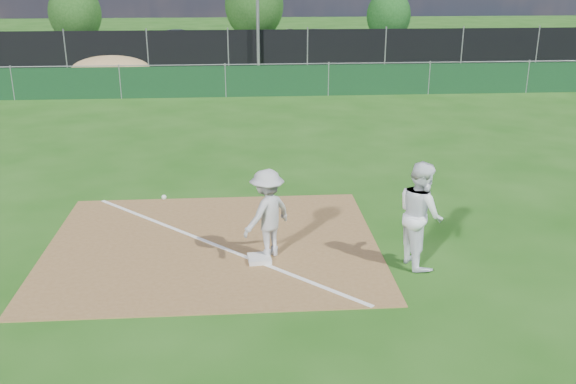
% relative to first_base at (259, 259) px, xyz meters
% --- Properties ---
extents(ground, '(90.00, 90.00, 0.00)m').
position_rel_first_base_xyz_m(ground, '(-0.83, 9.76, -0.06)').
color(ground, '#1C4E10').
rests_on(ground, ground).
extents(infield_dirt, '(6.00, 5.00, 0.02)m').
position_rel_first_base_xyz_m(infield_dirt, '(-0.83, 0.76, -0.05)').
color(infield_dirt, brown).
rests_on(infield_dirt, ground).
extents(foul_line, '(5.01, 5.01, 0.01)m').
position_rel_first_base_xyz_m(foul_line, '(-0.83, 0.76, -0.04)').
color(foul_line, white).
rests_on(foul_line, infield_dirt).
extents(green_fence, '(44.00, 0.05, 1.20)m').
position_rel_first_base_xyz_m(green_fence, '(-0.83, 14.76, 0.54)').
color(green_fence, black).
rests_on(green_fence, ground).
extents(dirt_mound, '(3.38, 2.60, 1.17)m').
position_rel_first_base_xyz_m(dirt_mound, '(-5.83, 18.26, 0.52)').
color(dirt_mound, '#A3814F').
rests_on(dirt_mound, ground).
extents(black_fence, '(46.00, 0.04, 1.80)m').
position_rel_first_base_xyz_m(black_fence, '(-0.83, 22.76, 0.84)').
color(black_fence, black).
rests_on(black_fence, ground).
extents(parking_lot, '(46.00, 9.00, 0.01)m').
position_rel_first_base_xyz_m(parking_lot, '(-0.83, 27.76, -0.06)').
color(parking_lot, black).
rests_on(parking_lot, ground).
extents(first_base, '(0.42, 0.42, 0.08)m').
position_rel_first_base_xyz_m(first_base, '(0.00, 0.00, 0.00)').
color(first_base, silver).
rests_on(first_base, infield_dirt).
extents(play_at_first, '(2.31, 1.13, 1.59)m').
position_rel_first_base_xyz_m(play_at_first, '(0.15, 0.19, 0.75)').
color(play_at_first, silver).
rests_on(play_at_first, infield_dirt).
extents(runner, '(0.84, 1.00, 1.83)m').
position_rel_first_base_xyz_m(runner, '(2.70, -0.26, 0.85)').
color(runner, white).
rests_on(runner, ground).
extents(car_left, '(4.28, 2.93, 1.35)m').
position_rel_first_base_xyz_m(car_left, '(-7.70, 26.73, 0.63)').
color(car_left, '#A1A3A8').
rests_on(car_left, parking_lot).
extents(car_mid, '(4.22, 1.58, 1.38)m').
position_rel_first_base_xyz_m(car_mid, '(-3.47, 27.10, 0.64)').
color(car_mid, black).
rests_on(car_mid, parking_lot).
extents(car_right, '(5.02, 2.67, 1.39)m').
position_rel_first_base_xyz_m(car_right, '(4.74, 27.05, 0.64)').
color(car_right, black).
rests_on(car_right, parking_lot).
extents(tree_left, '(3.22, 3.22, 3.82)m').
position_rel_first_base_xyz_m(tree_left, '(-10.51, 32.43, 1.91)').
color(tree_left, '#382316').
rests_on(tree_left, ground).
extents(tree_mid, '(3.83, 3.83, 4.54)m').
position_rel_first_base_xyz_m(tree_mid, '(0.77, 33.58, 2.27)').
color(tree_mid, '#382316').
rests_on(tree_mid, ground).
extents(tree_right, '(2.84, 2.84, 3.37)m').
position_rel_first_base_xyz_m(tree_right, '(9.45, 32.36, 1.67)').
color(tree_right, '#382316').
rests_on(tree_right, ground).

